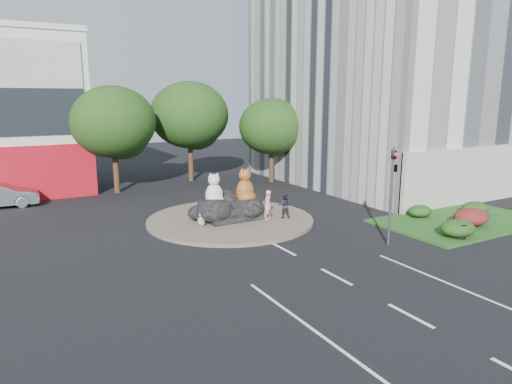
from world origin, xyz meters
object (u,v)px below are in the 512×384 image
at_px(cat_tabby, 245,185).
at_px(litter_bin, 461,231).
at_px(cat_white, 214,189).
at_px(pedestrian_pink, 268,205).
at_px(kitten_white, 262,212).
at_px(kitten_calico, 201,219).
at_px(pedestrian_dark, 284,205).

bearing_deg(cat_tabby, litter_bin, -54.97).
bearing_deg(cat_white, cat_tabby, 14.64).
bearing_deg(litter_bin, pedestrian_pink, 131.18).
relative_size(kitten_white, pedestrian_pink, 0.42).
xyz_separation_m(kitten_calico, pedestrian_dark, (5.04, -0.89, 0.36)).
xyz_separation_m(cat_tabby, kitten_calico, (-3.04, -0.40, -1.58)).
xyz_separation_m(kitten_white, pedestrian_dark, (1.13, -0.67, 0.40)).
height_order(cat_white, pedestrian_dark, cat_white).
height_order(kitten_calico, pedestrian_dark, pedestrian_dark).
height_order(cat_white, kitten_calico, cat_white).
distance_m(kitten_calico, litter_bin, 14.01).
xyz_separation_m(cat_white, kitten_calico, (-1.10, -0.61, -1.49)).
bearing_deg(pedestrian_dark, kitten_white, -1.21).
xyz_separation_m(pedestrian_pink, litter_bin, (7.00, -8.00, -0.58)).
xyz_separation_m(kitten_white, litter_bin, (7.07, -8.48, -0.06)).
bearing_deg(kitten_white, pedestrian_pink, -98.40).
relative_size(kitten_white, pedestrian_dark, 0.48).
bearing_deg(cat_tabby, pedestrian_pink, -55.51).
distance_m(kitten_white, pedestrian_dark, 1.38).
relative_size(kitten_calico, kitten_white, 1.10).
distance_m(cat_tabby, kitten_white, 1.94).
relative_size(pedestrian_pink, pedestrian_dark, 1.15).
height_order(kitten_white, litter_bin, kitten_white).
distance_m(cat_tabby, litter_bin, 12.19).
bearing_deg(pedestrian_pink, cat_white, -55.75).
relative_size(kitten_white, litter_bin, 0.94).
relative_size(cat_white, cat_tabby, 0.91).
distance_m(cat_white, kitten_calico, 1.95).
bearing_deg(kitten_calico, pedestrian_pink, 25.77).
bearing_deg(kitten_calico, kitten_white, 32.51).
distance_m(cat_white, pedestrian_dark, 4.36).
xyz_separation_m(kitten_calico, pedestrian_pink, (3.98, -0.70, 0.48)).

